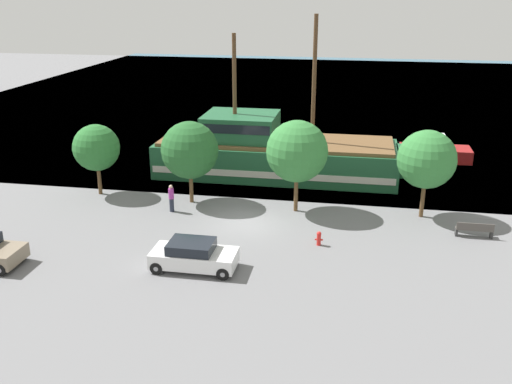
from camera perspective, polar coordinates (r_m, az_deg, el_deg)
name	(u,v)px	position (r m, az deg, el deg)	size (l,w,h in m)	color
ground_plane	(247,223)	(32.71, -0.89, -3.13)	(160.00, 160.00, 0.00)	slate
water_surface	(313,93)	(74.88, 5.67, 9.87)	(80.00, 80.00, 0.00)	#38667F
pirate_ship	(273,153)	(40.71, 1.72, 3.90)	(18.22, 5.47, 11.14)	#1E5633
moored_boat_dockside	(434,151)	(46.74, 17.37, 3.98)	(5.36, 2.32, 1.95)	maroon
parked_car_curb_front	(194,255)	(27.46, -6.27, -6.32)	(4.06, 1.91, 1.41)	white
fire_hydrant	(319,238)	(30.01, 6.31, -4.58)	(0.42, 0.25, 0.76)	red
bench_promenade_east	(475,229)	(32.93, 21.01, -3.51)	(1.93, 0.45, 0.85)	#4C4742
pedestrian_walking_near	(171,198)	(34.47, -8.46, -0.60)	(0.32, 0.32, 1.68)	#232838
tree_row_east	(96,148)	(37.79, -15.68, 4.28)	(2.97, 2.97, 4.61)	brown
tree_row_mideast	(190,150)	(35.09, -6.64, 4.17)	(3.53, 3.53, 5.14)	brown
tree_row_midwest	(297,151)	(33.40, 4.12, 4.07)	(3.64, 3.64, 5.54)	brown
tree_row_west	(427,159)	(33.91, 16.70, 3.13)	(3.36, 3.36, 5.19)	brown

